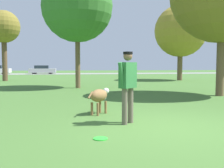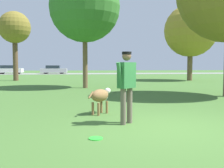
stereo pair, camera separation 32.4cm
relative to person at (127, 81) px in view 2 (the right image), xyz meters
The scene contains 10 objects.
ground_plane 1.38m from the person, 34.34° to the right, with size 120.00×120.00×0.00m, color #426B2D.
far_road_strip 35.58m from the person, 88.76° to the left, with size 120.00×6.00×0.01m.
person is the anchor object (origin of this frame).
dog 1.50m from the person, 112.02° to the left, with size 0.72×0.85×0.72m.
frisbee 1.75m from the person, 123.15° to the right, with size 0.27×0.27×0.02m.
tree_far_right 18.73m from the person, 62.87° to the left, with size 4.61×4.61×6.71m.
tree_far_left 19.44m from the person, 111.35° to the left, with size 2.75×2.75×6.03m.
tree_mid_center 10.57m from the person, 95.27° to the left, with size 4.20×4.20×6.93m.
parked_car_white 37.65m from the person, 109.19° to the left, with size 3.95×1.76×1.33m.
parked_car_silver 35.88m from the person, 99.03° to the left, with size 4.01×1.77×1.30m.
Camera 2 is at (-1.77, -5.52, 1.39)m, focal length 42.00 mm.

